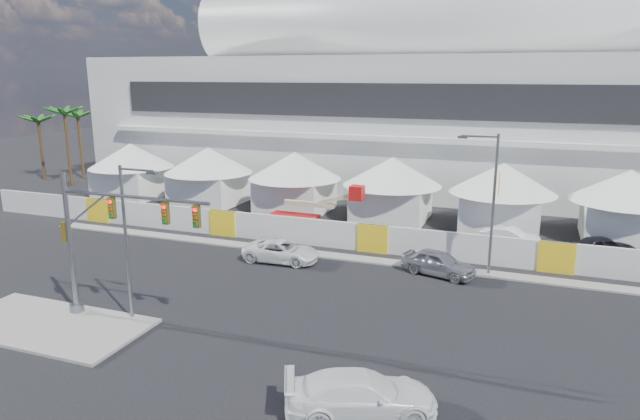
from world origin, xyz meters
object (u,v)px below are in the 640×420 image
at_px(pickup_near, 361,395).
at_px(pickup_curb, 281,251).
at_px(boom_lift, 303,217).
at_px(lot_car_a, 510,237).
at_px(lot_car_b, 604,246).
at_px(streetlight_median, 129,232).
at_px(streetlight_curb, 491,195).
at_px(sedan_silver, 439,263).
at_px(traffic_mast, 98,241).

bearing_deg(pickup_near, pickup_curb, 10.24).
bearing_deg(pickup_curb, boom_lift, 9.09).
bearing_deg(lot_car_a, lot_car_b, -82.09).
xyz_separation_m(lot_car_b, streetlight_median, (-23.52, -19.82, 3.94)).
bearing_deg(streetlight_curb, pickup_near, -99.95).
bearing_deg(sedan_silver, streetlight_median, 148.40).
relative_size(sedan_silver, boom_lift, 0.59).
bearing_deg(boom_lift, lot_car_a, 6.14).
height_order(traffic_mast, boom_lift, traffic_mast).
relative_size(pickup_curb, pickup_near, 0.91).
distance_m(pickup_near, traffic_mast, 15.55).
distance_m(sedan_silver, streetlight_median, 18.59).
distance_m(pickup_near, boom_lift, 25.60).
distance_m(lot_car_a, traffic_mast, 28.25).
height_order(sedan_silver, traffic_mast, traffic_mast).
height_order(pickup_curb, boom_lift, boom_lift).
bearing_deg(streetlight_median, boom_lift, 85.26).
distance_m(traffic_mast, boom_lift, 19.81).
distance_m(pickup_curb, boom_lift, 7.89).
xyz_separation_m(pickup_near, lot_car_a, (4.19, 24.12, -0.13)).
height_order(sedan_silver, pickup_curb, sedan_silver).
relative_size(sedan_silver, pickup_curb, 0.91).
bearing_deg(traffic_mast, lot_car_b, 38.96).
relative_size(pickup_near, streetlight_median, 0.72).
height_order(lot_car_b, streetlight_median, streetlight_median).
xyz_separation_m(pickup_curb, boom_lift, (-1.61, 7.72, 0.36)).
height_order(traffic_mast, streetlight_median, streetlight_median).
bearing_deg(pickup_curb, sedan_silver, -86.78).
distance_m(pickup_near, lot_car_a, 24.49).
relative_size(traffic_mast, streetlight_median, 1.11).
bearing_deg(lot_car_b, pickup_near, 130.31).
bearing_deg(traffic_mast, streetlight_curb, 37.70).
height_order(lot_car_b, streetlight_curb, streetlight_curb).
bearing_deg(pickup_curb, lot_car_b, -69.56).
height_order(traffic_mast, streetlight_curb, streetlight_curb).
distance_m(pickup_curb, traffic_mast, 12.99).
relative_size(sedan_silver, lot_car_b, 1.07).
relative_size(lot_car_b, traffic_mast, 0.50).
bearing_deg(traffic_mast, boom_lift, 80.83).
bearing_deg(streetlight_median, streetlight_curb, 39.32).
relative_size(streetlight_median, streetlight_curb, 0.89).
relative_size(lot_car_a, streetlight_median, 0.53).
height_order(streetlight_median, streetlight_curb, streetlight_curb).
xyz_separation_m(lot_car_b, boom_lift, (-21.96, -0.97, 0.33)).
bearing_deg(streetlight_curb, lot_car_b, 41.85).
relative_size(streetlight_curb, boom_lift, 1.13).
distance_m(lot_car_a, streetlight_curb, 8.29).
bearing_deg(lot_car_a, streetlight_curb, -178.29).
bearing_deg(pickup_near, boom_lift, 3.64).
distance_m(pickup_curb, pickup_near, 18.11).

